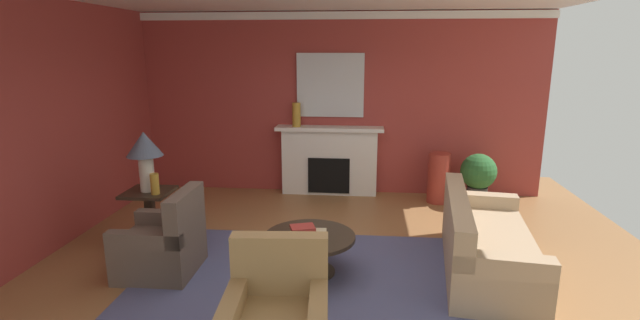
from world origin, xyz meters
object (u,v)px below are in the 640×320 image
object	(u,v)px
vase_mantel_left	(296,115)
potted_plant	(478,175)
side_table	(150,213)
vase_tall_corner	(438,178)
fireplace	(329,162)
sofa	(484,246)
armchair_near_window	(163,246)
table_lamp	(145,150)
coffee_table	(310,245)
vase_on_side_table	(155,184)
mantel_mirror	(330,85)

from	to	relation	value
vase_mantel_left	potted_plant	size ratio (longest dim) A/B	0.48
side_table	potted_plant	distance (m)	4.89
vase_tall_corner	vase_mantel_left	bearing A→B (deg)	173.89
fireplace	sofa	bearing A→B (deg)	-54.79
fireplace	side_table	size ratio (longest dim) A/B	2.57
fireplace	armchair_near_window	size ratio (longest dim) A/B	1.89
table_lamp	vase_mantel_left	distance (m)	2.76
vase_tall_corner	coffee_table	bearing A→B (deg)	-123.73
table_lamp	potted_plant	xyz separation A→B (m)	(4.49, 1.95, -0.73)
vase_on_side_table	potted_plant	xyz separation A→B (m)	(4.34, 2.07, -0.34)
mantel_mirror	sofa	distance (m)	3.77
armchair_near_window	vase_mantel_left	bearing A→B (deg)	70.80
vase_tall_corner	armchair_near_window	bearing A→B (deg)	-140.61
fireplace	side_table	world-z (taller)	fireplace
vase_on_side_table	vase_mantel_left	distance (m)	2.83
mantel_mirror	sofa	xyz separation A→B (m)	(1.93, -2.85, -1.54)
fireplace	armchair_near_window	distance (m)	3.49
vase_on_side_table	sofa	bearing A→B (deg)	-4.13
side_table	potted_plant	bearing A→B (deg)	23.46
sofa	coffee_table	size ratio (longest dim) A/B	2.20
side_table	vase_tall_corner	world-z (taller)	vase_tall_corner
fireplace	vase_mantel_left	bearing A→B (deg)	-174.87
fireplace	vase_tall_corner	size ratio (longest dim) A/B	2.22
sofa	vase_tall_corner	distance (m)	2.44
fireplace	vase_mantel_left	xyz separation A→B (m)	(-0.55, -0.05, 0.81)
sofa	side_table	world-z (taller)	sofa
coffee_table	vase_mantel_left	size ratio (longest dim) A/B	2.51
potted_plant	coffee_table	bearing A→B (deg)	-132.66
mantel_mirror	vase_on_side_table	xyz separation A→B (m)	(-1.95, -2.57, -1.01)
vase_tall_corner	vase_mantel_left	world-z (taller)	vase_mantel_left
vase_on_side_table	vase_tall_corner	bearing A→B (deg)	29.91
mantel_mirror	vase_tall_corner	size ratio (longest dim) A/B	1.38
potted_plant	vase_mantel_left	bearing A→B (deg)	173.55
mantel_mirror	armchair_near_window	size ratio (longest dim) A/B	1.18
sofa	potted_plant	size ratio (longest dim) A/B	2.64
mantel_mirror	potted_plant	bearing A→B (deg)	-11.88
table_lamp	vase_mantel_left	bearing A→B (deg)	55.78
fireplace	mantel_mirror	size ratio (longest dim) A/B	1.61
mantel_mirror	vase_mantel_left	xyz separation A→B (m)	(-0.55, -0.17, -0.48)
vase_on_side_table	potted_plant	bearing A→B (deg)	25.49
side_table	vase_on_side_table	xyz separation A→B (m)	(0.15, -0.12, 0.43)
vase_tall_corner	vase_mantel_left	size ratio (longest dim) A/B	2.04
armchair_near_window	fireplace	bearing A→B (deg)	62.49
side_table	table_lamp	world-z (taller)	table_lamp
sofa	coffee_table	distance (m)	1.93
sofa	potted_plant	xyz separation A→B (m)	(0.46, 2.35, 0.19)
vase_mantel_left	potted_plant	world-z (taller)	vase_mantel_left
table_lamp	side_table	bearing A→B (deg)	-90.00
table_lamp	potted_plant	size ratio (longest dim) A/B	0.90
side_table	fireplace	bearing A→B (deg)	47.95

